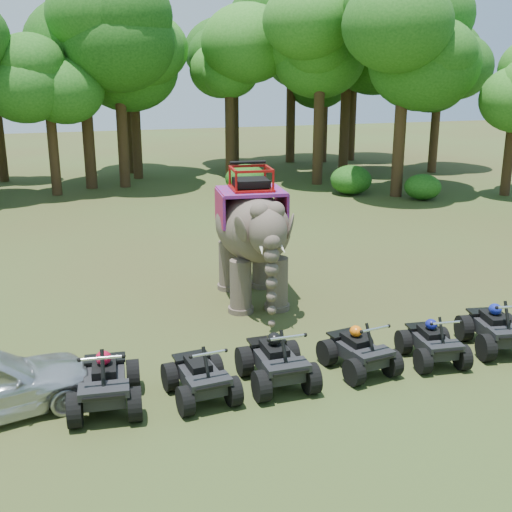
% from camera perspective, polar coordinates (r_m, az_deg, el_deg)
% --- Properties ---
extents(ground, '(110.00, 110.00, 0.00)m').
position_cam_1_polar(ground, '(15.59, 1.32, -7.92)').
color(ground, '#47381E').
rests_on(ground, ground).
extents(elephant, '(2.45, 4.78, 3.88)m').
position_cam_1_polar(elephant, '(18.00, -0.37, 2.02)').
color(elephant, '#4A3D36').
rests_on(elephant, ground).
extents(atv_0, '(1.53, 1.98, 1.38)m').
position_cam_1_polar(atv_0, '(13.01, -13.33, -10.26)').
color(atv_0, black).
rests_on(atv_0, ground).
extents(atv_1, '(1.39, 1.79, 1.24)m').
position_cam_1_polar(atv_1, '(13.10, -4.98, -10.00)').
color(atv_1, black).
rests_on(atv_1, ground).
extents(atv_2, '(1.35, 1.84, 1.35)m').
position_cam_1_polar(atv_2, '(13.55, 1.86, -8.72)').
color(atv_2, black).
rests_on(atv_2, ground).
extents(atv_3, '(1.44, 1.82, 1.22)m').
position_cam_1_polar(atv_3, '(14.33, 9.16, -7.76)').
color(atv_3, black).
rests_on(atv_3, ground).
extents(atv_4, '(1.32, 1.70, 1.18)m').
position_cam_1_polar(atv_4, '(15.11, 15.47, -6.94)').
color(atv_4, black).
rests_on(atv_4, ground).
extents(atv_5, '(1.59, 1.98, 1.32)m').
position_cam_1_polar(atv_5, '(16.18, 20.65, -5.57)').
color(atv_5, black).
rests_on(atv_5, ground).
extents(tree_0, '(6.12, 6.12, 8.74)m').
position_cam_1_polar(tree_0, '(38.72, -10.73, 13.21)').
color(tree_0, '#195114').
rests_on(tree_0, ground).
extents(tree_1, '(6.19, 6.19, 8.84)m').
position_cam_1_polar(tree_1, '(38.78, -2.37, 13.55)').
color(tree_1, '#195114').
rests_on(tree_1, ground).
extents(tree_2, '(6.54, 6.54, 9.34)m').
position_cam_1_polar(tree_2, '(36.27, 5.64, 13.67)').
color(tree_2, '#195114').
rests_on(tree_2, ground).
extents(tree_3, '(6.95, 6.95, 9.92)m').
position_cam_1_polar(tree_3, '(33.38, 12.85, 13.60)').
color(tree_3, '#195114').
rests_on(tree_3, ground).
extents(tree_4, '(4.78, 4.78, 6.82)m').
position_cam_1_polar(tree_4, '(35.38, 21.78, 10.48)').
color(tree_4, '#195114').
rests_on(tree_4, ground).
extents(tree_25, '(4.95, 4.95, 7.06)m').
position_cam_1_polar(tree_25, '(34.62, -17.73, 10.96)').
color(tree_25, '#195114').
rests_on(tree_25, ground).
extents(tree_27, '(6.70, 6.70, 9.58)m').
position_cam_1_polar(tree_27, '(40.02, 7.98, 14.03)').
color(tree_27, '#195114').
rests_on(tree_27, ground).
extents(tree_28, '(6.44, 6.44, 9.20)m').
position_cam_1_polar(tree_28, '(40.84, -11.25, 13.66)').
color(tree_28, '#195114').
rests_on(tree_28, ground).
extents(tree_29, '(7.29, 7.29, 10.41)m').
position_cam_1_polar(tree_29, '(35.98, -14.97, 14.04)').
color(tree_29, '#195114').
rests_on(tree_29, ground).
extents(tree_30, '(6.28, 6.28, 8.97)m').
position_cam_1_polar(tree_30, '(43.61, -1.94, 13.97)').
color(tree_30, '#195114').
rests_on(tree_30, ground).
extents(tree_32, '(5.82, 5.82, 8.32)m').
position_cam_1_polar(tree_32, '(45.07, 6.08, 13.56)').
color(tree_32, '#195114').
rests_on(tree_32, ground).
extents(tree_34, '(6.42, 6.42, 9.17)m').
position_cam_1_polar(tree_34, '(46.18, 8.61, 14.07)').
color(tree_34, '#195114').
rests_on(tree_34, ground).
extents(tree_35, '(7.46, 7.46, 10.66)m').
position_cam_1_polar(tree_35, '(44.83, 3.15, 15.11)').
color(tree_35, '#195114').
rests_on(tree_35, ground).
extents(tree_36, '(5.60, 5.60, 8.00)m').
position_cam_1_polar(tree_36, '(41.88, 15.75, 12.61)').
color(tree_36, '#195114').
rests_on(tree_36, ground).
extents(tree_37, '(6.55, 6.55, 9.36)m').
position_cam_1_polar(tree_37, '(36.00, -11.96, 13.39)').
color(tree_37, '#195114').
rests_on(tree_37, ground).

